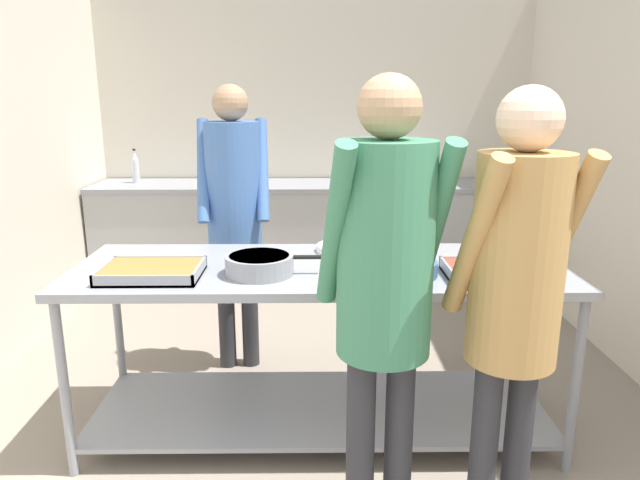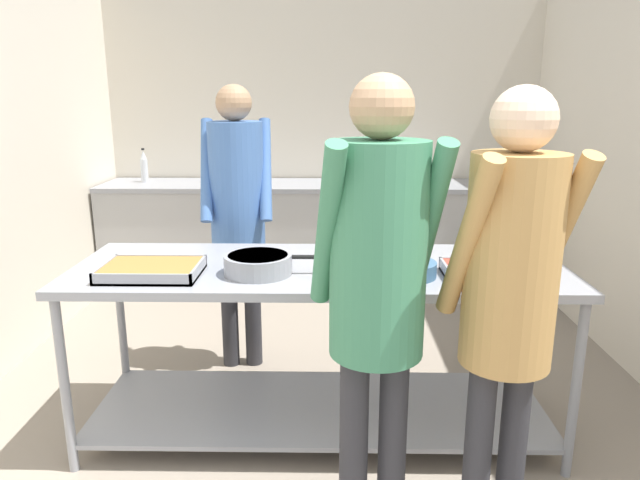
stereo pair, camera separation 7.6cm
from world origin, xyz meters
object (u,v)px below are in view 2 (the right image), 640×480
(serving_tray_vegetables, at_px, (491,273))
(plate_stack, at_px, (342,248))
(guest_serving_left, at_px, (378,273))
(cook_behind_counter, at_px, (237,197))
(broccoli_bowl, at_px, (409,266))
(water_bottle, at_px, (144,167))
(sauce_pan, at_px, (258,263))
(serving_tray_roast, at_px, (152,270))
(guest_serving_right, at_px, (510,281))

(serving_tray_vegetables, bearing_deg, plate_stack, 146.50)
(plate_stack, height_order, guest_serving_left, guest_serving_left)
(cook_behind_counter, bearing_deg, broccoli_bowl, -44.45)
(serving_tray_vegetables, distance_m, water_bottle, 3.48)
(guest_serving_left, distance_m, cook_behind_counter, 1.67)
(sauce_pan, relative_size, plate_stack, 1.70)
(serving_tray_roast, bearing_deg, cook_behind_counter, 74.45)
(sauce_pan, distance_m, guest_serving_left, 0.82)
(guest_serving_right, bearing_deg, serving_tray_vegetables, 79.01)
(broccoli_bowl, bearing_deg, water_bottle, 128.25)
(plate_stack, relative_size, guest_serving_left, 0.15)
(plate_stack, distance_m, broccoli_bowl, 0.50)
(plate_stack, bearing_deg, guest_serving_left, -84.62)
(cook_behind_counter, bearing_deg, serving_tray_vegetables, -35.67)
(serving_tray_vegetables, relative_size, cook_behind_counter, 0.24)
(guest_serving_left, bearing_deg, plate_stack, 95.38)
(plate_stack, distance_m, serving_tray_vegetables, 0.79)
(cook_behind_counter, bearing_deg, plate_stack, -37.85)
(serving_tray_roast, height_order, sauce_pan, sauce_pan)
(guest_serving_right, xyz_separation_m, water_bottle, (-2.24, 3.17, -0.01))
(cook_behind_counter, relative_size, water_bottle, 5.88)
(guest_serving_left, bearing_deg, water_bottle, 119.82)
(broccoli_bowl, height_order, cook_behind_counter, cook_behind_counter)
(water_bottle, bearing_deg, cook_behind_counter, -56.50)
(broccoli_bowl, relative_size, water_bottle, 0.83)
(guest_serving_right, distance_m, cook_behind_counter, 1.92)
(serving_tray_roast, distance_m, cook_behind_counter, 0.96)
(cook_behind_counter, bearing_deg, water_bottle, 123.50)
(sauce_pan, xyz_separation_m, guest_serving_left, (0.49, -0.64, 0.16))
(plate_stack, bearing_deg, guest_serving_right, -62.98)
(broccoli_bowl, xyz_separation_m, serving_tray_vegetables, (0.37, -0.02, -0.02))
(sauce_pan, xyz_separation_m, plate_stack, (0.39, 0.39, -0.03))
(guest_serving_left, bearing_deg, cook_behind_counter, 115.49)
(sauce_pan, xyz_separation_m, guest_serving_right, (0.93, -0.67, 0.14))
(guest_serving_left, bearing_deg, broccoli_bowl, 72.46)
(guest_serving_right, bearing_deg, cook_behind_counter, 127.03)
(serving_tray_roast, xyz_separation_m, cook_behind_counter, (0.25, 0.91, 0.18))
(guest_serving_left, xyz_separation_m, guest_serving_right, (0.44, -0.03, -0.02))
(plate_stack, height_order, serving_tray_vegetables, serving_tray_vegetables)
(water_bottle, bearing_deg, guest_serving_right, -54.75)
(guest_serving_left, bearing_deg, serving_tray_roast, 148.30)
(sauce_pan, distance_m, serving_tray_vegetables, 1.05)
(serving_tray_roast, relative_size, sauce_pan, 0.97)
(serving_tray_roast, bearing_deg, plate_stack, 25.87)
(broccoli_bowl, relative_size, serving_tray_vegetables, 0.60)
(serving_tray_roast, xyz_separation_m, guest_serving_right, (1.41, -0.63, 0.17))
(serving_tray_roast, height_order, serving_tray_vegetables, same)
(water_bottle, bearing_deg, sauce_pan, -62.36)
(cook_behind_counter, bearing_deg, guest_serving_left, -64.51)
(serving_tray_roast, bearing_deg, water_bottle, 108.07)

